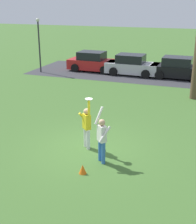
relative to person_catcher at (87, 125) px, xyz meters
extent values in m
plane|color=#426B2D|center=(0.07, 0.00, -0.98)|extent=(120.00, 120.00, 0.00)
cylinder|color=silver|center=(-0.09, 0.09, -0.57)|extent=(0.14, 0.14, 0.82)
cylinder|color=silver|center=(0.09, -0.09, -0.57)|extent=(0.14, 0.14, 0.82)
cube|color=gold|center=(0.00, 0.00, 0.14)|extent=(0.41, 0.41, 0.60)
sphere|color=tan|center=(0.00, 0.00, 0.55)|extent=(0.23, 0.23, 0.23)
cylinder|color=gold|center=(-0.16, 0.16, 0.19)|extent=(0.37, 0.40, 0.59)
cylinder|color=gold|center=(0.16, -0.16, 0.77)|extent=(0.09, 0.09, 0.66)
cylinder|color=#3366B7|center=(1.03, -0.99, -0.57)|extent=(0.14, 0.14, 0.82)
cylinder|color=#3366B7|center=(0.84, -0.81, -0.57)|extent=(0.14, 0.14, 0.82)
cube|color=silver|center=(0.93, -0.90, 0.14)|extent=(0.41, 0.41, 0.60)
sphere|color=tan|center=(0.93, -0.90, 0.55)|extent=(0.23, 0.23, 0.23)
cylinder|color=silver|center=(1.10, -1.05, 0.19)|extent=(0.37, 0.40, 0.59)
cylinder|color=silver|center=(0.77, -0.74, 0.74)|extent=(0.28, 0.29, 0.65)
cylinder|color=white|center=(0.16, -0.16, 1.11)|extent=(0.28, 0.28, 0.02)
cube|color=red|center=(-4.88, 13.71, -0.43)|extent=(4.13, 1.87, 0.80)
cube|color=black|center=(-5.03, 13.71, 0.29)|extent=(2.13, 1.67, 0.64)
cylinder|color=black|center=(-3.59, 14.60, -0.65)|extent=(0.66, 0.23, 0.66)
cylinder|color=black|center=(-3.62, 12.77, -0.65)|extent=(0.66, 0.23, 0.66)
cylinder|color=black|center=(-6.13, 14.64, -0.65)|extent=(0.66, 0.23, 0.66)
cylinder|color=black|center=(-6.16, 12.82, -0.65)|extent=(0.66, 0.23, 0.66)
cube|color=#BCBCC1|center=(-1.49, 13.40, -0.43)|extent=(4.13, 1.87, 0.80)
cube|color=black|center=(-1.64, 13.41, 0.29)|extent=(2.13, 1.67, 0.64)
cylinder|color=black|center=(-0.20, 14.30, -0.65)|extent=(0.66, 0.23, 0.66)
cylinder|color=black|center=(-0.23, 12.47, -0.65)|extent=(0.66, 0.23, 0.66)
cylinder|color=black|center=(-2.74, 14.34, -0.65)|extent=(0.66, 0.23, 0.66)
cylinder|color=black|center=(-2.77, 12.51, -0.65)|extent=(0.66, 0.23, 0.66)
cube|color=black|center=(2.07, 13.40, -0.43)|extent=(4.13, 1.87, 0.80)
cube|color=black|center=(1.92, 13.41, 0.29)|extent=(2.13, 1.67, 0.64)
cylinder|color=black|center=(3.33, 12.47, -0.65)|extent=(0.66, 0.23, 0.66)
cylinder|color=black|center=(0.82, 14.34, -0.65)|extent=(0.66, 0.23, 0.66)
cylinder|color=black|center=(0.79, 12.51, -0.65)|extent=(0.66, 0.23, 0.66)
cube|color=#38383D|center=(2.03, 13.80, -0.98)|extent=(23.61, 6.40, 0.01)
cylinder|color=#2D2D33|center=(-8.78, 11.80, 1.02)|extent=(0.12, 0.12, 4.00)
sphere|color=silver|center=(-8.78, 11.80, 3.14)|extent=(0.28, 0.28, 0.28)
cone|color=orange|center=(0.59, -1.88, -0.82)|extent=(0.26, 0.26, 0.32)
camera|label=1|loc=(4.23, -10.44, 4.53)|focal=50.19mm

